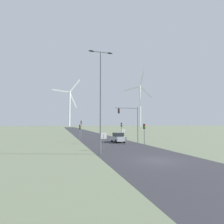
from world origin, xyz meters
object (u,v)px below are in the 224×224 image
object	(u,v)px
traffic_light_mast_overhead	(130,118)
traffic_light_post_mid_left	(81,125)
car_approaching	(118,137)
stop_sign_near	(104,138)
stop_sign_far	(123,132)
wind_turbine_center	(140,102)
traffic_light_post_mid_right	(121,127)
streetlamp	(101,91)
wind_turbine_left	(70,105)
traffic_light_post_near_right	(144,129)
traffic_light_post_near_left	(80,129)

from	to	relation	value
traffic_light_mast_overhead	traffic_light_post_mid_left	bearing A→B (deg)	111.18
car_approaching	stop_sign_near	bearing A→B (deg)	-118.97
stop_sign_far	car_approaching	xyz separation A→B (m)	(-3.58, -6.64, -0.68)
stop_sign_near	wind_turbine_center	distance (m)	211.11
traffic_light_post_mid_right	wind_turbine_center	distance (m)	195.10
streetlamp	traffic_light_mast_overhead	xyz separation A→B (m)	(7.65, 9.12, -2.82)
traffic_light_mast_overhead	stop_sign_near	bearing A→B (deg)	-135.13
stop_sign_near	car_approaching	world-z (taller)	stop_sign_near
wind_turbine_left	wind_turbine_center	xyz separation A→B (m)	(89.24, -24.24, 4.26)
streetlamp	stop_sign_near	xyz separation A→B (m)	(1.02, 2.52, -5.85)
stop_sign_near	traffic_light_post_near_right	bearing A→B (deg)	29.25
wind_turbine_left	wind_turbine_center	distance (m)	92.57
wind_turbine_center	traffic_light_post_near_right	bearing A→B (deg)	-115.69
traffic_light_post_near_left	stop_sign_far	bearing A→B (deg)	12.76
stop_sign_near	car_approaching	distance (m)	10.57
traffic_light_post_near_left	traffic_light_post_mid_left	xyz separation A→B (m)	(1.50, 10.63, 0.73)
stop_sign_near	streetlamp	bearing A→B (deg)	-112.10
traffic_light_post_mid_right	traffic_light_post_near_left	bearing A→B (deg)	-176.39
wind_turbine_left	wind_turbine_center	size ratio (longest dim) A/B	0.85
traffic_light_mast_overhead	wind_turbine_left	world-z (taller)	wind_turbine_left
wind_turbine_left	streetlamp	bearing A→B (deg)	-91.96
stop_sign_far	car_approaching	bearing A→B (deg)	-118.35
wind_turbine_center	traffic_light_post_near_left	bearing A→B (deg)	-119.43
traffic_light_post_near_right	traffic_light_mast_overhead	xyz separation A→B (m)	(-1.77, 1.89, 2.08)
wind_turbine_center	stop_sign_near	bearing A→B (deg)	-117.21
traffic_light_post_near_right	traffic_light_mast_overhead	world-z (taller)	traffic_light_mast_overhead
streetlamp	stop_sign_near	bearing A→B (deg)	67.90
traffic_light_post_mid_left	wind_turbine_left	world-z (taller)	wind_turbine_left
wind_turbine_left	traffic_light_mast_overhead	bearing A→B (deg)	-89.90
streetlamp	stop_sign_near	distance (m)	6.46
stop_sign_far	traffic_light_mast_overhead	world-z (taller)	traffic_light_mast_overhead
traffic_light_mast_overhead	wind_turbine_center	world-z (taller)	wind_turbine_center
streetlamp	traffic_light_post_mid_right	bearing A→B (deg)	62.60
traffic_light_mast_overhead	wind_turbine_center	size ratio (longest dim) A/B	0.09
traffic_light_mast_overhead	traffic_light_post_near_right	bearing A→B (deg)	-46.99
traffic_light_mast_overhead	traffic_light_post_near_left	bearing A→B (deg)	140.15
wind_turbine_center	stop_sign_far	bearing A→B (deg)	-117.07
stop_sign_near	traffic_light_post_near_right	distance (m)	9.67
traffic_light_post_near_right	traffic_light_post_mid_right	distance (m)	9.44
stop_sign_far	wind_turbine_left	world-z (taller)	wind_turbine_left
stop_sign_far	traffic_light_post_mid_right	xyz separation A→B (m)	(-1.10, -1.76, 1.16)
streetlamp	traffic_light_post_mid_left	world-z (taller)	streetlamp
traffic_light_post_mid_right	traffic_light_mast_overhead	xyz separation A→B (m)	(-0.97, -7.51, 1.91)
streetlamp	wind_turbine_center	world-z (taller)	wind_turbine_center
stop_sign_near	car_approaching	size ratio (longest dim) A/B	0.56
traffic_light_post_near_left	wind_turbine_left	xyz separation A→B (m)	(7.93, 196.46, 25.69)
traffic_light_post_near_left	traffic_light_post_near_right	world-z (taller)	traffic_light_post_near_right
stop_sign_far	traffic_light_post_near_right	bearing A→B (deg)	-91.53
stop_sign_far	traffic_light_post_mid_left	bearing A→B (deg)	136.96
wind_turbine_left	traffic_light_post_near_right	bearing A→B (deg)	-89.40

